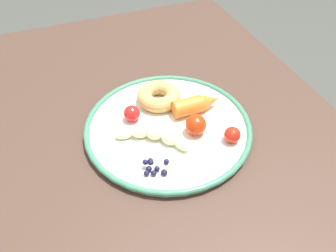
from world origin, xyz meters
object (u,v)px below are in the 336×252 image
carrot_orange (197,104)px  plate (168,127)px  tomato_mid (132,113)px  dining_table (164,175)px  tomato_far (196,125)px  donut (159,96)px  banana (154,135)px  tomato_near (232,135)px  blueberry_pile (154,167)px

carrot_orange → plate: bearing=-73.9°
tomato_mid → dining_table: bearing=21.7°
plate → tomato_far: tomato_far is taller
carrot_orange → dining_table: bearing=-56.3°
dining_table → donut: 0.17m
donut → tomato_mid: size_ratio=2.79×
dining_table → tomato_far: (-0.01, 0.07, 0.12)m
banana → tomato_near: size_ratio=3.96×
donut → plate: bearing=-6.7°
dining_table → tomato_near: (0.04, 0.13, 0.11)m
dining_table → carrot_orange: bearing=123.7°
tomato_near → tomato_far: 0.07m
dining_table → carrot_orange: (-0.07, 0.10, 0.12)m
dining_table → blueberry_pile: bearing=-36.9°
dining_table → plate: plate is taller
carrot_orange → tomato_near: bearing=14.3°
banana → tomato_mid: size_ratio=3.78×
banana → tomato_mid: (-0.07, -0.02, 0.00)m
dining_table → carrot_orange: carrot_orange is taller
carrot_orange → blueberry_pile: carrot_orange is taller
banana → carrot_orange: bearing=112.6°
plate → tomato_far: size_ratio=8.13×
dining_table → carrot_orange: 0.17m
blueberry_pile → tomato_mid: (-0.14, 0.00, 0.01)m
donut → blueberry_pile: bearing=-22.9°
blueberry_pile → tomato_far: (-0.06, 0.11, 0.01)m
plate → blueberry_pile: blueberry_pile is taller
blueberry_pile → tomato_mid: tomato_mid is taller
tomato_near → tomato_far: (-0.05, -0.06, 0.00)m
banana → tomato_far: size_ratio=3.06×
dining_table → tomato_mid: size_ratio=34.48×
tomato_near → tomato_mid: (-0.13, -0.16, 0.00)m
plate → blueberry_pile: (0.10, -0.06, 0.01)m
banana → blueberry_pile: (0.07, -0.03, -0.01)m
donut → tomato_mid: 0.08m
tomato_mid → donut: bearing=115.1°
donut → tomato_near: 0.19m
banana → carrot_orange: (-0.05, 0.11, 0.01)m
tomato_near → donut: bearing=-150.7°
blueberry_pile → tomato_far: size_ratio=1.26×
donut → tomato_near: bearing=29.3°
donut → tomato_near: (0.16, 0.09, 0.00)m
plate → tomato_far: 0.06m
donut → tomato_near: same height
donut → dining_table: bearing=-15.8°
banana → tomato_mid: bearing=-162.7°
dining_table → blueberry_pile: size_ratio=22.16×
plate → tomato_near: 0.13m
carrot_orange → donut: carrot_orange is taller
carrot_orange → donut: size_ratio=1.10×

